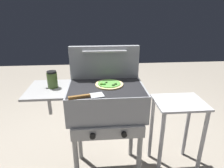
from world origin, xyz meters
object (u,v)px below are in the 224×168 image
(pizza_veggie, at_px, (109,84))
(prep_table, at_px, (177,121))
(spatula, at_px, (87,96))
(sauce_jar, at_px, (52,80))
(grill, at_px, (105,102))

(pizza_veggie, bearing_deg, prep_table, -2.26)
(spatula, height_order, prep_table, spatula)
(sauce_jar, xyz_separation_m, spatula, (0.28, -0.22, -0.06))
(grill, relative_size, pizza_veggie, 4.06)
(pizza_veggie, bearing_deg, spatula, -129.17)
(grill, bearing_deg, pizza_veggie, 34.93)
(sauce_jar, xyz_separation_m, prep_table, (1.10, -0.02, -0.44))
(grill, distance_m, prep_table, 0.71)
(grill, xyz_separation_m, spatula, (-0.14, -0.19, 0.15))
(pizza_veggie, bearing_deg, grill, -145.07)
(spatula, bearing_deg, pizza_veggie, 50.83)
(prep_table, bearing_deg, grill, -179.63)
(grill, distance_m, spatula, 0.28)
(prep_table, bearing_deg, pizza_veggie, 177.74)
(sauce_jar, relative_size, prep_table, 0.19)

